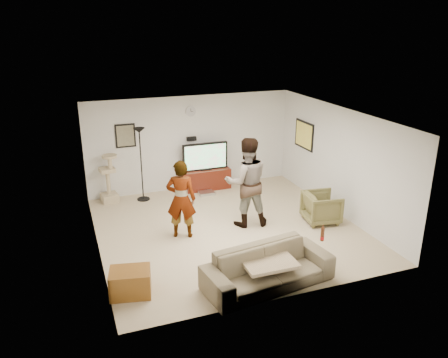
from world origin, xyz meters
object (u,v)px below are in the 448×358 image
object	(u,v)px
cat_tree	(108,178)
armchair	(322,208)
beer_bottle	(322,234)
tv	(205,156)
tv_stand	(205,179)
person_left	(181,199)
person_right	(247,182)
side_table	(130,282)
floor_lamp	(141,165)
sofa	(268,268)

from	to	relation	value
cat_tree	armchair	world-z (taller)	cat_tree
beer_bottle	armchair	size ratio (longest dim) A/B	0.33
tv	cat_tree	size ratio (longest dim) A/B	1.00
tv_stand	tv	xyz separation A→B (m)	(0.00, 0.00, 0.64)
tv_stand	person_left	distance (m)	2.89
person_right	armchair	bearing A→B (deg)	173.70
person_right	tv	bearing A→B (deg)	-76.36
tv	side_table	distance (m)	5.10
floor_lamp	person_right	bearing A→B (deg)	-49.87
armchair	tv_stand	bearing A→B (deg)	40.12
sofa	beer_bottle	bearing A→B (deg)	-7.97
side_table	cat_tree	bearing A→B (deg)	87.85
beer_bottle	armchair	world-z (taller)	beer_bottle
cat_tree	person_right	distance (m)	3.65
tv	side_table	size ratio (longest dim) A/B	1.84
armchair	side_table	size ratio (longest dim) A/B	1.13
sofa	armchair	world-z (taller)	armchair
beer_bottle	floor_lamp	bearing A→B (deg)	116.75
person_right	sofa	xyz separation A→B (m)	(-0.60, -2.38, -0.67)
person_left	person_right	world-z (taller)	person_right
person_right	beer_bottle	bearing A→B (deg)	110.26
floor_lamp	person_left	bearing A→B (deg)	-80.38
tv	sofa	distance (m)	4.86
sofa	armchair	size ratio (longest dim) A/B	2.98
sofa	side_table	xyz separation A→B (m)	(-2.27, 0.53, -0.11)
tv	floor_lamp	xyz separation A→B (m)	(-1.73, -0.18, 0.01)
cat_tree	person_right	world-z (taller)	person_right
cat_tree	person_left	bearing A→B (deg)	-64.04
cat_tree	tv	bearing A→B (deg)	0.11
side_table	sofa	bearing A→B (deg)	-13.19
sofa	armchair	xyz separation A→B (m)	(2.24, 1.91, 0.01)
cat_tree	beer_bottle	distance (m)	5.74
tv	armchair	xyz separation A→B (m)	(1.81, -2.90, -0.57)
person_right	beer_bottle	xyz separation A→B (m)	(0.44, -2.38, -0.21)
tv_stand	floor_lamp	size ratio (longest dim) A/B	0.71
person_left	armchair	size ratio (longest dim) A/B	2.22
tv_stand	armchair	size ratio (longest dim) A/B	1.75
person_right	side_table	xyz separation A→B (m)	(-2.87, -1.85, -0.78)
person_left	cat_tree	bearing A→B (deg)	-42.37
floor_lamp	tv_stand	bearing A→B (deg)	5.98
person_left	armchair	distance (m)	3.21
beer_bottle	tv	bearing A→B (deg)	97.18
person_left	side_table	xyz separation A→B (m)	(-1.37, -1.77, -0.62)
person_left	side_table	bearing A→B (deg)	73.92
beer_bottle	side_table	size ratio (longest dim) A/B	0.37
floor_lamp	armchair	xyz separation A→B (m)	(3.53, -2.71, -0.59)
person_left	sofa	size ratio (longest dim) A/B	0.74
sofa	side_table	world-z (taller)	sofa
sofa	side_table	distance (m)	2.34
tv_stand	floor_lamp	bearing A→B (deg)	-174.02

